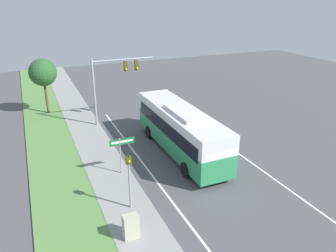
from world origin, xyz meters
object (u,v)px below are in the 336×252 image
pedestrian_signal (129,174)px  street_sign (121,148)px  signal_gantry (113,77)px  utility_cabinet (131,226)px  bus (180,128)px

pedestrian_signal → street_sign: bearing=80.2°
signal_gantry → utility_cabinet: (-3.41, -15.63, -3.60)m
signal_gantry → street_sign: (-2.02, -9.38, -2.41)m
street_sign → signal_gantry: bearing=77.9°
bus → street_sign: bearing=-163.8°
signal_gantry → street_sign: signal_gantry is taller
utility_cabinet → street_sign: bearing=77.4°
street_sign → utility_cabinet: size_ratio=2.10×
bus → utility_cabinet: bus is taller
signal_gantry → utility_cabinet: signal_gantry is taller
signal_gantry → utility_cabinet: bearing=-102.3°
pedestrian_signal → utility_cabinet: size_ratio=2.61×
signal_gantry → pedestrian_signal: 13.72m
utility_cabinet → signal_gantry: bearing=77.7°
bus → pedestrian_signal: bus is taller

